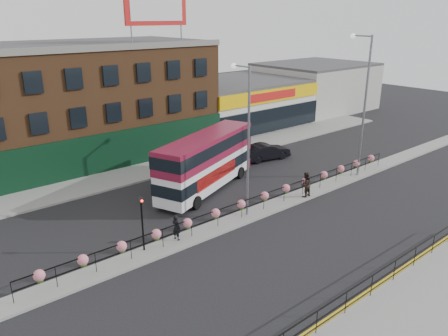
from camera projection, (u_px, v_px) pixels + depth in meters
ground at (253, 215)px, 29.01m from camera, size 120.00×120.00×0.00m
south_pavement at (430, 299)px, 20.29m from camera, size 60.00×4.00×0.15m
north_pavement at (157, 168)px, 37.67m from camera, size 60.00×4.00×0.15m
median at (253, 214)px, 28.98m from camera, size 60.00×1.60×0.15m
yellow_line_inner at (385, 279)px, 21.98m from camera, size 60.00×0.10×0.01m
yellow_line_outer at (389, 280)px, 21.85m from camera, size 60.00×0.10×0.01m
brick_building at (70, 102)px, 39.34m from camera, size 25.00×12.21×10.30m
supermarket at (236, 103)px, 52.21m from camera, size 15.00×12.25×5.30m
warehouse_east at (315, 86)px, 61.04m from camera, size 14.50×12.00×6.30m
billboard at (156, 7)px, 37.00m from camera, size 6.00×0.29×4.40m
median_railing at (253, 200)px, 28.66m from camera, size 30.04×0.56×1.23m
south_railing at (372, 281)px, 20.17m from camera, size 20.04×0.05×1.12m
double_decker_bus at (207, 157)px, 32.44m from camera, size 10.65×6.22×4.24m
car at (266, 152)px, 39.88m from camera, size 3.19×5.13×1.51m
pedestrian_a at (176, 227)px, 25.29m from camera, size 0.72×0.60×1.55m
pedestrian_b at (305, 185)px, 31.27m from camera, size 0.90×0.71×1.84m
lamp_column_west at (246, 129)px, 27.06m from camera, size 0.35×1.69×9.64m
lamp_column_east at (363, 95)px, 33.90m from camera, size 0.40×1.94×11.07m
traffic_light_median at (142, 212)px, 23.63m from camera, size 0.15×0.28×3.65m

